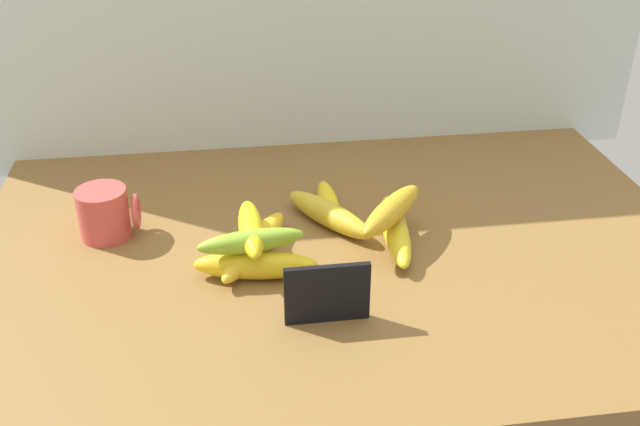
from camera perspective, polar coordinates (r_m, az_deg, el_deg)
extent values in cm
cube|color=brown|center=(110.53, 1.51, -3.30)|extent=(110.00, 76.00, 3.00)
cube|color=black|center=(92.62, 0.57, -6.35)|extent=(11.00, 0.80, 8.40)
cube|color=olive|center=(95.59, 0.48, -7.96)|extent=(9.90, 1.20, 0.60)
cylinder|color=#CD4946|center=(115.26, -16.61, -0.02)|extent=(7.69, 7.69, 7.87)
torus|color=#CD4946|center=(114.55, -14.22, 0.15)|extent=(1.00, 5.41, 5.41)
ellipsoid|color=gold|center=(114.08, 0.70, -0.10)|extent=(13.72, 17.23, 3.99)
ellipsoid|color=yellow|center=(106.72, -5.16, -2.57)|extent=(12.86, 19.06, 3.86)
ellipsoid|color=yellow|center=(117.78, 0.52, 0.71)|extent=(3.25, 15.01, 3.20)
ellipsoid|color=yellow|center=(102.24, -5.05, -4.09)|extent=(17.99, 6.63, 4.07)
ellipsoid|color=yellow|center=(110.77, 5.92, -1.31)|extent=(5.90, 20.81, 3.84)
ellipsoid|color=#8AB62B|center=(100.74, -5.42, -2.20)|extent=(15.29, 5.00, 3.23)
ellipsoid|color=yellow|center=(103.71, -5.43, -1.24)|extent=(3.84, 15.47, 3.51)
ellipsoid|color=gold|center=(108.20, 5.66, 0.23)|extent=(13.53, 15.15, 3.76)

